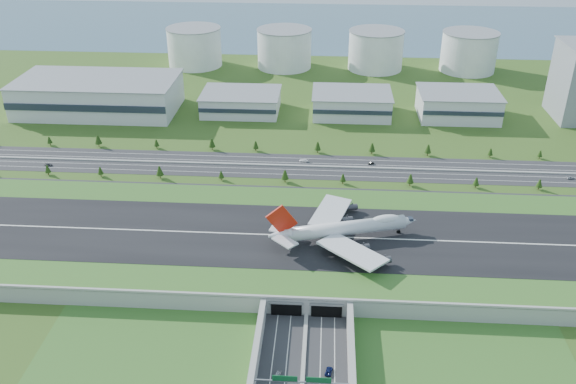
# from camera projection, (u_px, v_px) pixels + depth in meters

# --- Properties ---
(ground) EXTENTS (1200.00, 1200.00, 0.00)m
(ground) POSITION_uv_depth(u_px,v_px,m) (310.00, 250.00, 303.16)
(ground) COLOR #294B17
(ground) RESTS_ON ground
(airfield_deck) EXTENTS (520.00, 100.00, 9.20)m
(airfield_deck) POSITION_uv_depth(u_px,v_px,m) (310.00, 243.00, 301.13)
(airfield_deck) COLOR gray
(airfield_deck) RESTS_ON ground
(sign_gantry_near) EXTENTS (38.70, 0.70, 9.80)m
(sign_gantry_near) POSITION_uv_depth(u_px,v_px,m) (302.00, 383.00, 216.36)
(sign_gantry_near) COLOR gray
(sign_gantry_near) RESTS_ON ground
(north_expressway) EXTENTS (560.00, 36.00, 0.12)m
(north_expressway) POSITION_uv_depth(u_px,v_px,m) (315.00, 167.00, 386.60)
(north_expressway) COLOR #28282B
(north_expressway) RESTS_ON ground
(tree_row) EXTENTS (505.86, 48.60, 8.35)m
(tree_row) POSITION_uv_depth(u_px,v_px,m) (305.00, 160.00, 385.42)
(tree_row) COLOR #3D2819
(tree_row) RESTS_ON ground
(hangar_west) EXTENTS (120.00, 60.00, 25.00)m
(hangar_west) POSITION_uv_depth(u_px,v_px,m) (99.00, 95.00, 469.63)
(hangar_west) COLOR silver
(hangar_west) RESTS_ON ground
(hangar_mid_a) EXTENTS (58.00, 42.00, 15.00)m
(hangar_mid_a) POSITION_uv_depth(u_px,v_px,m) (241.00, 102.00, 470.02)
(hangar_mid_a) COLOR silver
(hangar_mid_a) RESTS_ON ground
(hangar_mid_b) EXTENTS (58.00, 42.00, 17.00)m
(hangar_mid_b) POSITION_uv_depth(u_px,v_px,m) (352.00, 104.00, 464.61)
(hangar_mid_b) COLOR silver
(hangar_mid_b) RESTS_ON ground
(hangar_mid_c) EXTENTS (58.00, 42.00, 19.00)m
(hangar_mid_c) POSITION_uv_depth(u_px,v_px,m) (458.00, 105.00, 459.50)
(hangar_mid_c) COLOR silver
(hangar_mid_c) RESTS_ON ground
(fuel_tank_a) EXTENTS (50.00, 50.00, 35.00)m
(fuel_tank_a) POSITION_uv_depth(u_px,v_px,m) (195.00, 47.00, 574.18)
(fuel_tank_a) COLOR silver
(fuel_tank_a) RESTS_ON ground
(fuel_tank_b) EXTENTS (50.00, 50.00, 35.00)m
(fuel_tank_b) POSITION_uv_depth(u_px,v_px,m) (284.00, 49.00, 569.26)
(fuel_tank_b) COLOR silver
(fuel_tank_b) RESTS_ON ground
(fuel_tank_c) EXTENTS (50.00, 50.00, 35.00)m
(fuel_tank_c) POSITION_uv_depth(u_px,v_px,m) (376.00, 50.00, 564.33)
(fuel_tank_c) COLOR silver
(fuel_tank_c) RESTS_ON ground
(fuel_tank_d) EXTENTS (50.00, 50.00, 35.00)m
(fuel_tank_d) POSITION_uv_depth(u_px,v_px,m) (469.00, 52.00, 559.40)
(fuel_tank_d) COLOR silver
(fuel_tank_d) RESTS_ON ground
(bay_water) EXTENTS (1200.00, 260.00, 0.06)m
(bay_water) POSITION_uv_depth(u_px,v_px,m) (324.00, 26.00, 724.87)
(bay_water) COLOR #3C5E73
(bay_water) RESTS_ON ground
(boeing_747) EXTENTS (73.64, 68.65, 23.35)m
(boeing_747) POSITION_uv_depth(u_px,v_px,m) (344.00, 228.00, 293.64)
(boeing_747) COLOR silver
(boeing_747) RESTS_ON airfield_deck
(car_0) EXTENTS (3.49, 5.26, 1.66)m
(car_0) POSITION_uv_depth(u_px,v_px,m) (277.00, 375.00, 227.79)
(car_0) COLOR #A4A4A8
(car_0) RESTS_ON ground
(car_2) EXTENTS (3.39, 5.50, 1.42)m
(car_2) POSITION_uv_depth(u_px,v_px,m) (329.00, 371.00, 229.57)
(car_2) COLOR #0D1541
(car_2) RESTS_ON ground
(car_4) EXTENTS (5.00, 2.54, 1.63)m
(car_4) POSITION_uv_depth(u_px,v_px,m) (48.00, 164.00, 387.57)
(car_4) COLOR #4F4F54
(car_4) RESTS_ON ground
(car_5) EXTENTS (4.26, 2.47, 1.33)m
(car_5) POSITION_uv_depth(u_px,v_px,m) (371.00, 163.00, 389.42)
(car_5) COLOR black
(car_5) RESTS_ON ground
(car_6) EXTENTS (5.21, 3.11, 1.35)m
(car_6) POSITION_uv_depth(u_px,v_px,m) (570.00, 178.00, 371.54)
(car_6) COLOR silver
(car_6) RESTS_ON ground
(car_7) EXTENTS (6.29, 3.73, 1.71)m
(car_7) POSITION_uv_depth(u_px,v_px,m) (304.00, 160.00, 392.84)
(car_7) COLOR white
(car_7) RESTS_ON ground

